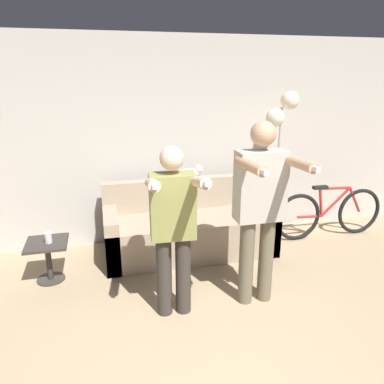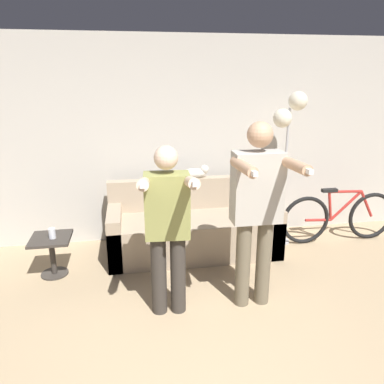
{
  "view_description": "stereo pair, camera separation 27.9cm",
  "coord_description": "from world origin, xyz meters",
  "views": [
    {
      "loc": [
        -0.68,
        -1.49,
        2.12
      ],
      "look_at": [
        0.2,
        2.04,
        0.97
      ],
      "focal_mm": 35.0,
      "sensor_mm": 36.0,
      "label": 1
    },
    {
      "loc": [
        -0.41,
        -1.55,
        2.12
      ],
      "look_at": [
        0.2,
        2.04,
        0.97
      ],
      "focal_mm": 35.0,
      "sensor_mm": 36.0,
      "label": 2
    }
  ],
  "objects": [
    {
      "name": "wall_back",
      "position": [
        0.0,
        3.21,
        1.3
      ],
      "size": [
        10.0,
        0.05,
        2.6
      ],
      "color": "beige",
      "rests_on": "ground_plane"
    },
    {
      "name": "person_right",
      "position": [
        0.69,
        1.45,
        1.02
      ],
      "size": [
        0.52,
        0.68,
        1.75
      ],
      "rotation": [
        0.0,
        0.0,
        -0.01
      ],
      "color": "#6B604C",
      "rests_on": "ground_plane"
    },
    {
      "name": "couch",
      "position": [
        0.32,
        2.65,
        0.3
      ],
      "size": [
        2.05,
        0.8,
        0.87
      ],
      "color": "tan",
      "rests_on": "ground_plane"
    },
    {
      "name": "cup",
      "position": [
        -1.27,
        2.32,
        0.5
      ],
      "size": [
        0.07,
        0.07,
        0.11
      ],
      "color": "silver",
      "rests_on": "side_table"
    },
    {
      "name": "floor_lamp",
      "position": [
        1.51,
        2.74,
        1.58
      ],
      "size": [
        0.41,
        0.26,
        1.94
      ],
      "color": "#B2B2B7",
      "rests_on": "ground_plane"
    },
    {
      "name": "cat",
      "position": [
        0.39,
        2.95,
        0.94
      ],
      "size": [
        0.46,
        0.13,
        0.16
      ],
      "color": "silver",
      "rests_on": "couch"
    },
    {
      "name": "side_table",
      "position": [
        -1.3,
        2.35,
        0.32
      ],
      "size": [
        0.42,
        0.42,
        0.45
      ],
      "color": "#38332D",
      "rests_on": "ground_plane"
    },
    {
      "name": "person_left",
      "position": [
        -0.12,
        1.45,
        0.9
      ],
      "size": [
        0.49,
        0.68,
        1.57
      ],
      "rotation": [
        0.0,
        0.0,
        -0.07
      ],
      "color": "#38332D",
      "rests_on": "ground_plane"
    },
    {
      "name": "bicycle",
      "position": [
        2.26,
        2.64,
        0.34
      ],
      "size": [
        1.58,
        0.07,
        0.73
      ],
      "color": "black",
      "rests_on": "ground_plane"
    }
  ]
}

